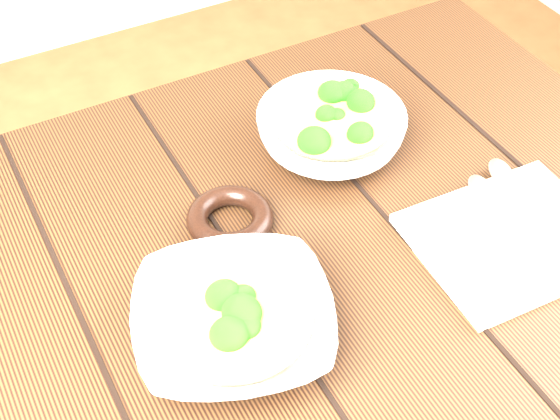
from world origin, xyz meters
The scene contains 7 objects.
table centered at (0.00, 0.00, 0.63)m, with size 1.20×0.80×0.75m.
soup_bowl_front centered at (-0.08, -0.08, 0.78)m, with size 0.28×0.28×0.06m.
soup_bowl_back centered at (0.18, 0.14, 0.79)m, with size 0.21×0.21×0.08m.
trivet centered at (0.00, 0.08, 0.76)m, with size 0.11×0.11×0.03m, color black.
napkin centered at (0.29, -0.12, 0.76)m, with size 0.24×0.19×0.01m, color beige.
spoon_left centered at (0.30, -0.07, 0.77)m, with size 0.08×0.19×0.01m.
spoon_right centered at (0.34, -0.06, 0.77)m, with size 0.09×0.19×0.01m.
Camera 1 is at (-0.27, -0.56, 1.48)m, focal length 50.00 mm.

